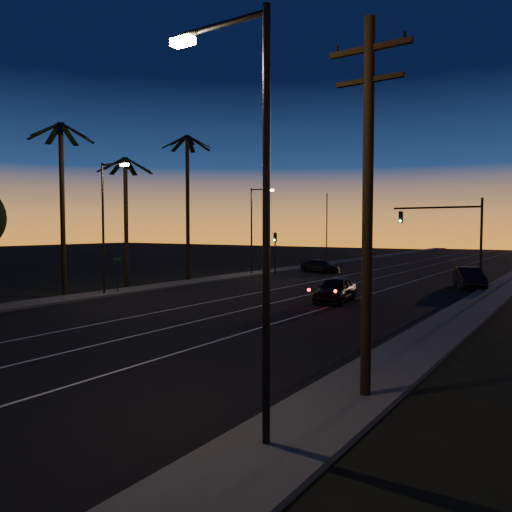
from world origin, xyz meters
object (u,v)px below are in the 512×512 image
Objects in this scene: right_car at (469,278)px; cross_car at (320,266)px; lead_car at (335,289)px; signal_mast at (450,226)px; utility_pole at (368,200)px.

cross_car is (-15.50, 5.78, -0.14)m from right_car.
right_car reaches higher than lead_car.
right_car reaches higher than cross_car.
cross_car is at bearing 118.80° from lead_car.
right_car is at bearing -42.88° from signal_mast.
cross_car is at bearing 159.55° from right_car.
signal_mast is (-4.46, 29.99, -0.53)m from utility_pole.
lead_car reaches higher than cross_car.
right_car is at bearing 95.26° from utility_pole.
signal_mast is at bearing -16.54° from cross_car.
utility_pole reaches higher than cross_car.
utility_pole is at bearing -62.00° from cross_car.
signal_mast is at bearing 137.12° from right_car.
lead_car is at bearing -61.20° from cross_car.
lead_car is 13.58m from right_car.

